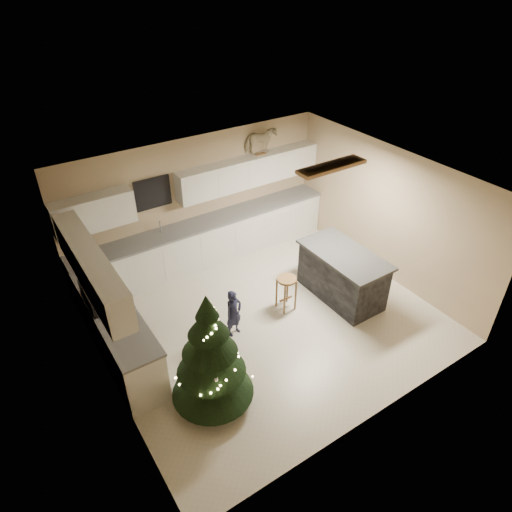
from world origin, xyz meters
name	(u,v)px	position (x,y,z in m)	size (l,w,h in m)	color
ground_plane	(267,319)	(0.00, 0.00, 0.00)	(5.50, 5.50, 0.00)	beige
room_shell	(269,234)	(0.02, 0.00, 1.75)	(5.52, 5.02, 2.61)	tan
cabinetry	(176,256)	(-0.91, 1.65, 0.76)	(5.50, 3.20, 2.00)	silver
island	(342,275)	(1.53, -0.21, 0.48)	(0.90, 1.70, 0.95)	black
bar_stool	(286,286)	(0.46, 0.07, 0.50)	(0.35, 0.35, 0.66)	brown
christmas_tree	(211,361)	(-1.64, -1.01, 0.80)	(1.22, 1.18, 1.95)	#3F2816
toddler	(234,313)	(-0.67, 0.01, 0.44)	(0.32, 0.21, 0.88)	#191B35
rocking_horse	(261,141)	(1.42, 2.33, 2.28)	(0.67, 0.43, 0.55)	brown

